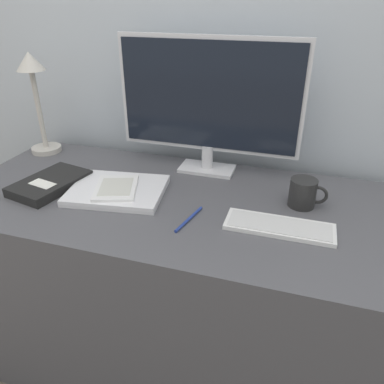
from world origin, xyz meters
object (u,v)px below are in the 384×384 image
at_px(laptop, 118,190).
at_px(ereader, 116,188).
at_px(coffee_mug, 303,193).
at_px(pen, 189,219).
at_px(monitor, 209,101).
at_px(desk_lamp, 35,90).
at_px(notebook, 50,183).
at_px(keyboard, 279,226).

xyz_separation_m(laptop, ereader, (0.00, -0.01, 0.02)).
bearing_deg(coffee_mug, pen, -148.92).
distance_m(monitor, coffee_mug, 0.44).
bearing_deg(desk_lamp, notebook, -51.74).
relative_size(laptop, ereader, 1.61).
xyz_separation_m(coffee_mug, pen, (-0.31, -0.19, -0.04)).
relative_size(keyboard, pen, 2.07).
height_order(keyboard, ereader, ereader).
bearing_deg(laptop, desk_lamp, 151.60).
bearing_deg(pen, notebook, 173.53).
height_order(monitor, laptop, monitor).
xyz_separation_m(keyboard, notebook, (-0.76, 0.02, 0.01)).
bearing_deg(ereader, keyboard, -4.44).
bearing_deg(keyboard, monitor, 132.88).
distance_m(keyboard, pen, 0.26).
height_order(ereader, coffee_mug, coffee_mug).
bearing_deg(monitor, coffee_mug, -25.72).
height_order(notebook, pen, notebook).
bearing_deg(laptop, notebook, -172.49).
xyz_separation_m(ereader, notebook, (-0.24, -0.02, -0.01)).
distance_m(monitor, desk_lamp, 0.68).
xyz_separation_m(laptop, notebook, (-0.23, -0.03, 0.01)).
xyz_separation_m(keyboard, pen, (-0.25, -0.04, -0.00)).
xyz_separation_m(desk_lamp, notebook, (0.22, -0.28, -0.24)).
relative_size(notebook, pen, 1.87).
distance_m(ereader, notebook, 0.24).
height_order(laptop, ereader, ereader).
xyz_separation_m(monitor, desk_lamp, (-0.68, -0.02, -0.00)).
relative_size(monitor, pen, 4.39).
bearing_deg(keyboard, ereader, 175.56).
relative_size(ereader, coffee_mug, 1.79).
xyz_separation_m(monitor, coffee_mug, (0.35, -0.17, -0.21)).
height_order(desk_lamp, pen, desk_lamp).
height_order(ereader, desk_lamp, desk_lamp).
distance_m(keyboard, laptop, 0.53).
distance_m(keyboard, notebook, 0.76).
relative_size(ereader, desk_lamp, 0.53).
xyz_separation_m(keyboard, ereader, (-0.52, 0.04, 0.02)).
xyz_separation_m(laptop, desk_lamp, (-0.45, 0.24, 0.24)).
bearing_deg(desk_lamp, pen, -24.65).
distance_m(ereader, desk_lamp, 0.57).
relative_size(monitor, notebook, 2.34).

